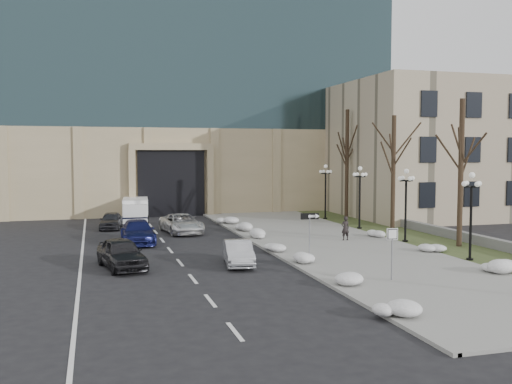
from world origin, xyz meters
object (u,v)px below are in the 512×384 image
Objects in this scene: car_e at (111,220)px; lamppost_a at (471,204)px; car_b at (238,253)px; car_d at (182,224)px; box_truck at (135,210)px; lamppost_c at (360,189)px; keep_sign at (392,243)px; lamppost_b at (406,195)px; car_a at (122,253)px; lamppost_d at (326,184)px; pedestrian at (345,228)px; one_way_sign at (313,222)px; car_c at (138,232)px.

lamppost_a is (17.85, -18.66, 2.43)m from car_e.
car_d is at bearing 103.20° from car_b.
lamppost_c is at bearing -29.27° from box_truck.
lamppost_c is at bearing 72.43° from keep_sign.
lamppost_b is at bearing 90.00° from lamppost_a.
keep_sign reaches higher than car_a.
keep_sign is 23.57m from lamppost_d.
car_a is 1.18× the size of car_e.
car_e is at bearing 121.76° from keep_sign.
pedestrian is (14.36, -10.67, 0.25)m from car_e.
lamppost_a is at bearing 30.25° from keep_sign.
car_b is 2.51× the size of pedestrian.
one_way_sign is at bearing -114.86° from lamppost_d.
lamppost_d is at bearing 90.00° from lamppost_b.
lamppost_d reaches higher than car_d.
lamppost_b reaches higher than car_a.
box_truck is 23.11m from one_way_sign.
car_a is 20.38m from lamppost_c.
car_d is at bearing 55.76° from car_a.
lamppost_a is 19.50m from lamppost_d.
box_truck is at bearing 165.76° from lamppost_d.
keep_sign is (11.41, -6.51, 1.04)m from car_a.
car_a reaches higher than car_e.
lamppost_c reaches higher than keep_sign.
one_way_sign is at bearing -126.06° from lamppost_c.
lamppost_b reaches higher than car_c.
car_a reaches higher than car_b.
car_d is at bearing 147.17° from lamppost_b.
car_b is 4.14m from one_way_sign.
lamppost_a reaches higher than car_b.
car_b is at bearing -62.23° from car_e.
car_e is 0.79× the size of lamppost_a.
pedestrian reaches higher than car_d.
one_way_sign is 0.56× the size of lamppost_b.
lamppost_a is at bearing -90.00° from lamppost_c.
car_d reaches higher than car_e.
car_b is 12.51m from lamppost_a.
car_c is at bearing 163.96° from lamppost_b.
lamppost_a is 6.50m from lamppost_b.
car_d is at bearing 116.30° from one_way_sign.
car_c is at bearing 68.11° from car_a.
car_c is 13.34m from pedestrian.
lamppost_b is at bearing -26.39° from car_e.
one_way_sign is at bearing -49.65° from car_c.
car_d is 6.07m from car_e.
lamppost_d is at bearing 71.66° from one_way_sign.
lamppost_b is at bearing 37.00° from one_way_sign.
pedestrian is (14.32, 4.62, 0.14)m from car_a.
car_c is at bearing -173.83° from lamppost_c.
keep_sign is (1.87, -4.78, -0.42)m from one_way_sign.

